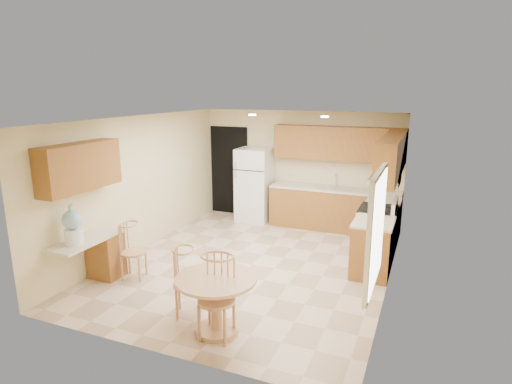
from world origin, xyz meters
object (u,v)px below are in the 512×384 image
at_px(chair_table_a, 184,278).
at_px(dining_table, 216,297).
at_px(water_crock, 73,226).
at_px(chair_table_b, 212,293).
at_px(chair_desk, 129,247).
at_px(refrigerator, 255,185).
at_px(stove, 377,232).

bearing_deg(chair_table_a, dining_table, 47.65).
height_order(dining_table, water_crock, water_crock).
height_order(chair_table_b, chair_desk, chair_table_b).
xyz_separation_m(chair_table_b, chair_desk, (-2.01, 1.01, -0.08)).
xyz_separation_m(refrigerator, dining_table, (1.36, -4.51, -0.35)).
xyz_separation_m(refrigerator, stove, (2.88, -1.22, -0.37)).
distance_m(chair_table_b, water_crock, 2.52).
relative_size(stove, chair_table_b, 1.05).
bearing_deg(refrigerator, water_crock, -103.64).
xyz_separation_m(stove, water_crock, (-3.92, -3.11, 0.57)).
bearing_deg(stove, chair_table_a, -123.44).
relative_size(chair_table_a, chair_desk, 1.03).
bearing_deg(stove, chair_desk, -144.63).
bearing_deg(chair_table_b, water_crock, -14.63).
distance_m(chair_table_a, chair_table_b, 0.70).
bearing_deg(water_crock, dining_table, -4.24).
xyz_separation_m(stove, chair_table_b, (-1.46, -3.48, 0.16)).
bearing_deg(water_crock, chair_table_a, -0.55).
height_order(refrigerator, dining_table, refrigerator).
distance_m(dining_table, chair_table_b, 0.25).
bearing_deg(chair_table_b, stove, -118.86).
relative_size(refrigerator, chair_table_b, 1.61).
bearing_deg(chair_table_b, dining_table, -81.51).
distance_m(stove, dining_table, 3.62).
bearing_deg(water_crock, stove, 38.37).
distance_m(stove, water_crock, 5.04).
xyz_separation_m(chair_table_a, chair_desk, (-1.41, 0.66, -0.01)).
height_order(chair_table_a, water_crock, water_crock).
bearing_deg(refrigerator, chair_table_a, -79.42).
relative_size(dining_table, chair_desk, 1.10).
bearing_deg(chair_table_a, chair_desk, -141.03).
xyz_separation_m(dining_table, chair_table_a, (-0.55, 0.16, 0.08)).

